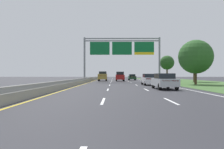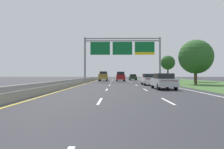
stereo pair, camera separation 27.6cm
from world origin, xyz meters
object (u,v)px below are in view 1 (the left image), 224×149
(car_red_centre_lane_suv, at_px, (120,76))
(car_white_right_lane_sedan, at_px, (149,79))
(car_darkgreen_right_lane_sedan, at_px, (132,77))
(overhead_sign_gantry, at_px, (122,50))
(roadside_tree_mid, at_px, (196,57))
(roadside_tree_distant, at_px, (167,63))
(pickup_truck_gold, at_px, (103,76))
(roadside_tree_far, at_px, (194,61))
(car_silver_right_lane_sedan, at_px, (164,81))

(car_red_centre_lane_suv, xyz_separation_m, car_white_right_lane_sedan, (3.57, -18.82, -0.28))
(car_darkgreen_right_lane_sedan, bearing_deg, overhead_sign_gantry, 167.09)
(overhead_sign_gantry, distance_m, car_darkgreen_right_lane_sedan, 15.87)
(roadside_tree_mid, bearing_deg, car_darkgreen_right_lane_sedan, 105.73)
(car_red_centre_lane_suv, bearing_deg, car_darkgreen_right_lane_sedan, -23.68)
(car_red_centre_lane_suv, relative_size, roadside_tree_mid, 0.73)
(roadside_tree_mid, relative_size, roadside_tree_distant, 1.06)
(pickup_truck_gold, height_order, roadside_tree_distant, roadside_tree_distant)
(roadside_tree_mid, distance_m, roadside_tree_far, 11.82)
(overhead_sign_gantry, bearing_deg, car_red_centre_lane_suv, 91.90)
(car_silver_right_lane_sedan, xyz_separation_m, car_white_right_lane_sedan, (-0.10, 8.50, 0.00))
(overhead_sign_gantry, distance_m, roadside_tree_distant, 15.65)
(roadside_tree_mid, bearing_deg, roadside_tree_far, 70.62)
(overhead_sign_gantry, xyz_separation_m, roadside_tree_far, (14.23, 0.37, -2.05))
(car_red_centre_lane_suv, distance_m, roadside_tree_distant, 12.69)
(overhead_sign_gantry, xyz_separation_m, car_red_centre_lane_suv, (-0.22, 6.63, -5.14))
(car_white_right_lane_sedan, relative_size, roadside_tree_mid, 0.68)
(car_silver_right_lane_sedan, relative_size, roadside_tree_mid, 0.68)
(roadside_tree_distant, bearing_deg, overhead_sign_gantry, -137.17)
(overhead_sign_gantry, relative_size, car_darkgreen_right_lane_sedan, 3.41)
(overhead_sign_gantry, bearing_deg, roadside_tree_distant, 42.83)
(car_darkgreen_right_lane_sedan, bearing_deg, car_white_right_lane_sedan, 179.75)
(car_darkgreen_right_lane_sedan, bearing_deg, car_red_centre_lane_suv, 156.26)
(overhead_sign_gantry, distance_m, pickup_truck_gold, 10.25)
(pickup_truck_gold, bearing_deg, car_silver_right_lane_sedan, -166.07)
(roadside_tree_mid, bearing_deg, overhead_sign_gantry, 133.72)
(overhead_sign_gantry, height_order, roadside_tree_far, overhead_sign_gantry)
(roadside_tree_distant, bearing_deg, car_silver_right_lane_sedan, -104.25)
(pickup_truck_gold, distance_m, roadside_tree_mid, 23.76)
(overhead_sign_gantry, distance_m, car_silver_right_lane_sedan, 21.66)
(pickup_truck_gold, distance_m, car_darkgreen_right_lane_sedan, 10.00)
(car_silver_right_lane_sedan, distance_m, roadside_tree_far, 23.90)
(overhead_sign_gantry, relative_size, car_white_right_lane_sedan, 3.42)
(pickup_truck_gold, relative_size, car_red_centre_lane_suv, 1.15)
(overhead_sign_gantry, height_order, car_darkgreen_right_lane_sedan, overhead_sign_gantry)
(car_white_right_lane_sedan, relative_size, roadside_tree_far, 0.69)
(roadside_tree_far, distance_m, roadside_tree_distant, 10.58)
(overhead_sign_gantry, relative_size, roadside_tree_far, 2.35)
(pickup_truck_gold, distance_m, roadside_tree_far, 20.10)
(car_white_right_lane_sedan, bearing_deg, car_red_centre_lane_suv, 10.72)
(pickup_truck_gold, distance_m, car_red_centre_lane_suv, 4.13)
(car_white_right_lane_sedan, bearing_deg, pickup_truck_gold, 20.63)
(pickup_truck_gold, distance_m, car_silver_right_lane_sedan, 29.50)
(car_silver_right_lane_sedan, bearing_deg, pickup_truck_gold, 13.87)
(car_darkgreen_right_lane_sedan, distance_m, roadside_tree_mid, 26.54)
(roadside_tree_distant, bearing_deg, car_white_right_lane_sedan, -109.47)
(pickup_truck_gold, xyz_separation_m, roadside_tree_far, (18.42, -7.43, 3.11))
(car_white_right_lane_sedan, bearing_deg, roadside_tree_far, -40.93)
(roadside_tree_far, bearing_deg, car_darkgreen_right_lane_sedan, 127.92)
(car_silver_right_lane_sedan, distance_m, car_white_right_lane_sedan, 8.50)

